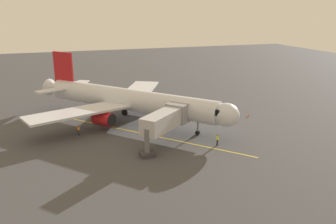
% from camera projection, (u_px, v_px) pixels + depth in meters
% --- Properties ---
extents(ground_plane, '(220.00, 220.00, 0.00)m').
position_uv_depth(ground_plane, '(127.00, 119.00, 63.37)').
color(ground_plane, '#424244').
extents(apron_lead_in_line, '(26.68, 30.12, 0.01)m').
position_uv_depth(apron_lead_in_line, '(137.00, 132.00, 56.60)').
color(apron_lead_in_line, yellow).
rests_on(apron_lead_in_line, ground).
extents(airplane, '(32.49, 33.55, 11.50)m').
position_uv_depth(airplane, '(127.00, 100.00, 61.02)').
color(airplane, silver).
rests_on(airplane, ground).
extents(jet_bridge, '(9.85, 9.09, 5.40)m').
position_uv_depth(jet_bridge, '(167.00, 119.00, 51.25)').
color(jet_bridge, '#B7B7BC').
rests_on(jet_bridge, ground).
extents(ground_crew_marshaller, '(0.47, 0.43, 1.71)m').
position_uv_depth(ground_crew_marshaller, '(218.00, 140.00, 51.07)').
color(ground_crew_marshaller, '#23232D').
rests_on(ground_crew_marshaller, ground).
extents(ground_crew_wing_walker, '(0.37, 0.46, 1.71)m').
position_uv_depth(ground_crew_wing_walker, '(78.00, 130.00, 55.13)').
color(ground_crew_wing_walker, '#23232D').
rests_on(ground_crew_wing_walker, ground).
extents(baggage_cart_near_nose, '(2.38, 2.95, 1.27)m').
position_uv_depth(baggage_cart_near_nose, '(152.00, 101.00, 73.24)').
color(baggage_cart_near_nose, '#2D3899').
rests_on(baggage_cart_near_nose, ground).
extents(safety_cone_nose_left, '(0.32, 0.32, 0.55)m').
position_uv_depth(safety_cone_nose_left, '(191.00, 119.00, 62.61)').
color(safety_cone_nose_left, '#F2590F').
rests_on(safety_cone_nose_left, ground).
extents(safety_cone_nose_right, '(0.32, 0.32, 0.55)m').
position_uv_depth(safety_cone_nose_right, '(248.00, 115.00, 64.76)').
color(safety_cone_nose_right, '#F2590F').
rests_on(safety_cone_nose_right, ground).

